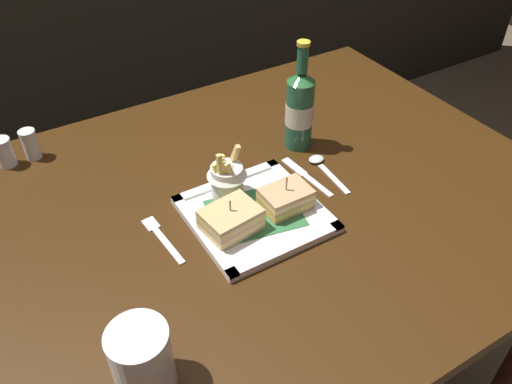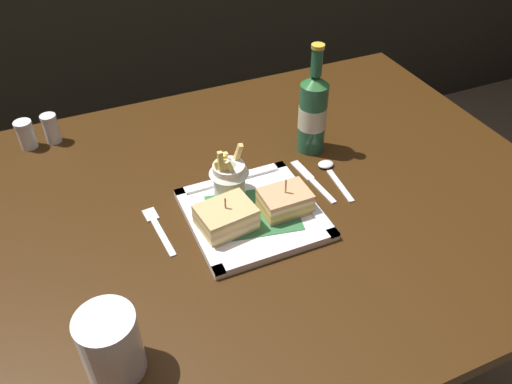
% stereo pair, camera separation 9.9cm
% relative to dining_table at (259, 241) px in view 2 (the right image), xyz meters
% --- Properties ---
extents(dining_table, '(1.23, 0.94, 0.77)m').
position_rel_dining_table_xyz_m(dining_table, '(0.00, 0.00, 0.00)').
color(dining_table, '#341E0A').
rests_on(dining_table, ground_plane).
extents(square_plate, '(0.24, 0.24, 0.02)m').
position_rel_dining_table_xyz_m(square_plate, '(-0.03, -0.04, 0.13)').
color(square_plate, white).
rests_on(square_plate, dining_table).
extents(sandwich_half_left, '(0.11, 0.09, 0.07)m').
position_rel_dining_table_xyz_m(sandwich_half_left, '(-0.09, -0.06, 0.15)').
color(sandwich_half_left, tan).
rests_on(sandwich_half_left, square_plate).
extents(sandwich_half_right, '(0.09, 0.07, 0.07)m').
position_rel_dining_table_xyz_m(sandwich_half_right, '(0.03, -0.06, 0.15)').
color(sandwich_half_right, tan).
rests_on(sandwich_half_right, square_plate).
extents(fries_cup, '(0.08, 0.08, 0.11)m').
position_rel_dining_table_xyz_m(fries_cup, '(-0.05, 0.03, 0.18)').
color(fries_cup, silver).
rests_on(fries_cup, square_plate).
extents(beer_bottle, '(0.06, 0.06, 0.25)m').
position_rel_dining_table_xyz_m(beer_bottle, '(0.18, 0.12, 0.22)').
color(beer_bottle, '#255D40').
rests_on(beer_bottle, dining_table).
extents(water_glass, '(0.09, 0.09, 0.11)m').
position_rel_dining_table_xyz_m(water_glass, '(-0.34, -0.26, 0.17)').
color(water_glass, silver).
rests_on(water_glass, dining_table).
extents(fork, '(0.03, 0.14, 0.00)m').
position_rel_dining_table_xyz_m(fork, '(-0.21, -0.00, 0.12)').
color(fork, silver).
rests_on(fork, dining_table).
extents(knife, '(0.03, 0.16, 0.00)m').
position_rel_dining_table_xyz_m(knife, '(0.13, 0.01, 0.12)').
color(knife, silver).
rests_on(knife, dining_table).
extents(spoon, '(0.03, 0.14, 0.01)m').
position_rel_dining_table_xyz_m(spoon, '(0.17, 0.02, 0.13)').
color(spoon, silver).
rests_on(spoon, dining_table).
extents(salt_shaker, '(0.04, 0.04, 0.07)m').
position_rel_dining_table_xyz_m(salt_shaker, '(-0.41, 0.38, 0.15)').
color(salt_shaker, silver).
rests_on(salt_shaker, dining_table).
extents(pepper_shaker, '(0.04, 0.04, 0.07)m').
position_rel_dining_table_xyz_m(pepper_shaker, '(-0.35, 0.38, 0.15)').
color(pepper_shaker, silver).
rests_on(pepper_shaker, dining_table).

